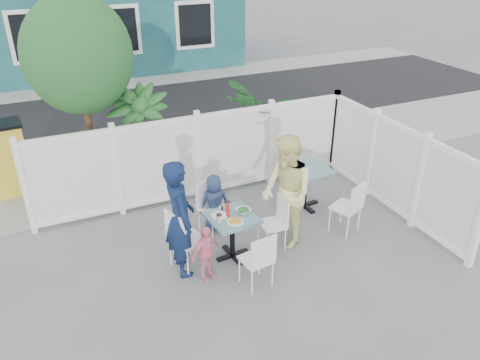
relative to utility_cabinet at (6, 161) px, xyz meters
name	(u,v)px	position (x,y,z in m)	size (l,w,h in m)	color
ground	(250,272)	(3.09, -4.00, -0.66)	(80.00, 80.00, 0.00)	slate
near_sidewalk	(173,167)	(3.09, -0.20, -0.66)	(24.00, 2.60, 0.01)	gray
street	(134,113)	(3.09, 3.50, -0.66)	(24.00, 5.00, 0.01)	black
far_sidewalk	(112,84)	(3.09, 6.60, -0.66)	(24.00, 1.60, 0.01)	gray
fence_back	(199,158)	(3.19, -1.60, 0.12)	(5.86, 0.08, 1.60)	white
fence_right	(394,169)	(6.09, -3.40, 0.12)	(0.08, 3.66, 1.60)	white
tree	(78,55)	(1.49, -0.70, 1.93)	(1.80, 1.62, 3.59)	#382316
utility_cabinet	(6,161)	(0.00, 0.00, 0.00)	(0.72, 0.51, 1.33)	gold
potted_shrub_a	(140,141)	(2.31, -0.90, 0.33)	(1.12, 1.12, 2.00)	#19542A
potted_shrub_b	(265,125)	(4.83, -1.00, 0.28)	(1.70, 1.47, 1.88)	#19542A
main_table	(232,226)	(3.00, -3.54, -0.12)	(0.74, 0.74, 0.71)	#396673
spare_table	(306,176)	(4.76, -2.71, -0.06)	(0.79, 0.79, 0.78)	#396673
chair_left	(183,236)	(2.25, -3.51, -0.10)	(0.56, 0.57, 0.98)	white
chair_right	(277,219)	(3.73, -3.57, -0.17)	(0.39, 0.40, 0.84)	white
chair_back	(210,202)	(2.97, -2.68, -0.17)	(0.50, 0.49, 0.85)	white
chair_near	(259,257)	(3.06, -4.33, -0.16)	(0.44, 0.43, 0.87)	white
chair_spare	(351,204)	(4.99, -3.72, -0.13)	(0.54, 0.54, 0.92)	white
man	(180,218)	(2.22, -3.53, 0.21)	(0.64, 0.42, 1.75)	#0E1C3D
woman	(287,192)	(3.91, -3.52, 0.23)	(0.87, 0.68, 1.79)	#F3EC44
boy	(215,203)	(3.04, -2.73, -0.17)	(0.48, 0.31, 0.98)	navy
toddler	(206,253)	(2.46, -3.86, -0.23)	(0.50, 0.21, 0.86)	pink
plate_main	(235,222)	(2.99, -3.69, 0.05)	(0.25, 0.25, 0.02)	white
plate_side	(219,215)	(2.84, -3.45, 0.05)	(0.24, 0.24, 0.02)	white
salad_bowl	(244,211)	(3.20, -3.50, 0.07)	(0.22, 0.22, 0.05)	white
coffee_cup_a	(219,219)	(2.78, -3.60, 0.10)	(0.08, 0.08, 0.11)	beige
coffee_cup_b	(228,206)	(3.03, -3.31, 0.10)	(0.08, 0.08, 0.11)	beige
ketchup_bottle	(228,211)	(2.95, -3.50, 0.14)	(0.06, 0.06, 0.18)	red
salt_shaker	(220,208)	(2.91, -3.30, 0.08)	(0.03, 0.03, 0.07)	white
pepper_shaker	(222,208)	(2.94, -3.30, 0.08)	(0.03, 0.03, 0.07)	black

